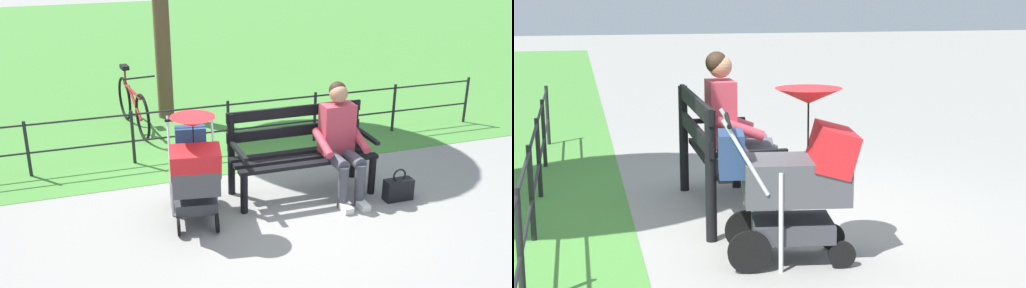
% 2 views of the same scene
% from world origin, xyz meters
% --- Properties ---
extents(ground_plane, '(60.00, 60.00, 0.00)m').
position_xyz_m(ground_plane, '(0.00, 0.00, 0.00)').
color(ground_plane, gray).
extents(grass_lawn, '(40.00, 16.00, 0.01)m').
position_xyz_m(grass_lawn, '(0.00, -8.80, 0.00)').
color(grass_lawn, '#478438').
rests_on(grass_lawn, ground).
extents(park_bench, '(1.61, 0.62, 0.96)m').
position_xyz_m(park_bench, '(-0.42, -0.12, 0.53)').
color(park_bench, black).
rests_on(park_bench, ground).
extents(person_on_bench, '(0.53, 0.74, 1.28)m').
position_xyz_m(person_on_bench, '(-0.81, 0.11, 0.68)').
color(person_on_bench, '#42424C').
rests_on(person_on_bench, ground).
extents(stroller, '(0.63, 0.95, 1.15)m').
position_xyz_m(stroller, '(0.85, 0.19, 0.59)').
color(stroller, black).
rests_on(stroller, ground).
extents(handbag, '(0.32, 0.14, 0.37)m').
position_xyz_m(handbag, '(-1.37, 0.45, 0.13)').
color(handbag, black).
rests_on(handbag, ground).
extents(park_fence, '(7.47, 0.04, 0.70)m').
position_xyz_m(park_fence, '(-0.27, -1.53, 0.42)').
color(park_fence, black).
rests_on(park_fence, ground).
extents(bicycle, '(0.44, 1.65, 0.89)m').
position_xyz_m(bicycle, '(1.06, -2.85, 0.36)').
color(bicycle, black).
rests_on(bicycle, ground).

